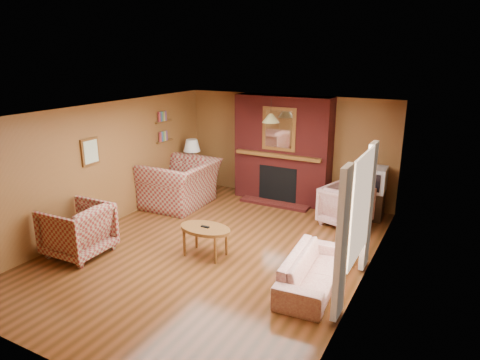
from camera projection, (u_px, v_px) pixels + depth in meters
The scene contains 20 objects.
floor at pixel (214, 250), 7.46m from camera, with size 6.50×6.50×0.00m, color #46260F.
ceiling at pixel (212, 112), 6.77m from camera, with size 6.50×6.50×0.00m, color silver.
wall_back at pixel (287, 147), 9.86m from camera, with size 6.50×6.50×0.00m, color brown.
wall_front at pixel (46, 268), 4.37m from camera, with size 6.50×6.50×0.00m, color brown.
wall_left at pixel (103, 166), 8.24m from camera, with size 6.50×6.50×0.00m, color brown.
wall_right at pixel (365, 209), 5.98m from camera, with size 6.50×6.50×0.00m, color brown.
fireplace at pixel (282, 150), 9.64m from camera, with size 2.20×0.82×2.40m.
window_right at pixel (358, 218), 5.86m from camera, with size 0.10×1.85×2.00m.
bookshelf at pixel (165, 128), 9.69m from camera, with size 0.09×0.55×0.71m.
botanical_print at pixel (90, 152), 7.87m from camera, with size 0.05×0.40×0.50m.
pendant_light at pixel (271, 118), 8.82m from camera, with size 0.36×0.36×0.48m.
plaid_loveseat at pixel (181, 183), 9.51m from camera, with size 1.55×1.35×1.01m, color maroon.
plaid_armchair at pixel (78, 230), 7.19m from camera, with size 0.94×0.97×0.88m, color maroon.
floral_sofa at pixel (313, 270), 6.24m from camera, with size 1.74×0.68×0.51m, color beige.
floral_armchair at pixel (346, 206), 8.45m from camera, with size 0.84×0.86×0.79m, color beige.
coffee_table at pixel (205, 231), 7.13m from camera, with size 0.91×0.56×0.53m.
side_table at pixel (193, 180), 10.38m from camera, with size 0.50×0.50×0.66m, color brown.
table_lamp at pixel (192, 152), 10.18m from camera, with size 0.40×0.40×0.66m.
tv_stand at pixel (370, 204), 8.81m from camera, with size 0.54×0.49×0.59m, color black.
crt_tv at pixel (372, 179), 8.65m from camera, with size 0.57×0.57×0.50m.
Camera 1 is at (3.60, -5.77, 3.32)m, focal length 32.00 mm.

